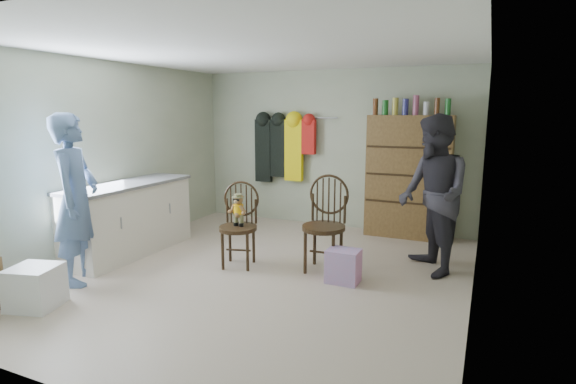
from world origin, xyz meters
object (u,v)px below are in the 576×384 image
at_px(dresser, 408,176).
at_px(counter, 129,218).
at_px(chair_front, 239,218).
at_px(chair_far, 325,220).

bearing_deg(dresser, counter, -144.31).
distance_m(chair_front, chair_far, 1.04).
bearing_deg(chair_far, dresser, 68.36).
bearing_deg(chair_front, chair_far, 0.82).
bearing_deg(chair_front, counter, 171.36).
height_order(chair_front, chair_far, chair_far).
bearing_deg(counter, chair_far, 10.33).
bearing_deg(chair_far, counter, -172.10).
relative_size(chair_far, dresser, 0.54).
bearing_deg(counter, chair_front, 6.57).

